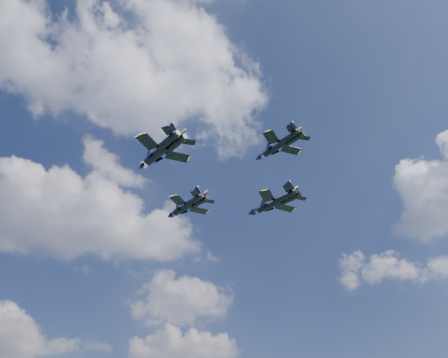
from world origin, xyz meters
TOP-DOWN VIEW (x-y plane):
  - jet_lead at (-8.75, 18.48)m, footprint 11.82×15.69m
  - jet_left at (-18.20, -2.59)m, footprint 12.85×17.41m
  - jet_right at (14.21, 14.84)m, footprint 13.88×17.52m
  - jet_slot at (7.88, -8.45)m, footprint 10.79×14.55m

SIDE VIEW (x-z plane):
  - jet_lead at x=-8.75m, z-range 61.80..65.64m
  - jet_left at x=-18.20m, z-range 62.06..66.26m
  - jet_right at x=14.21m, z-range 63.72..68.07m
  - jet_slot at x=7.88m, z-range 64.66..68.18m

